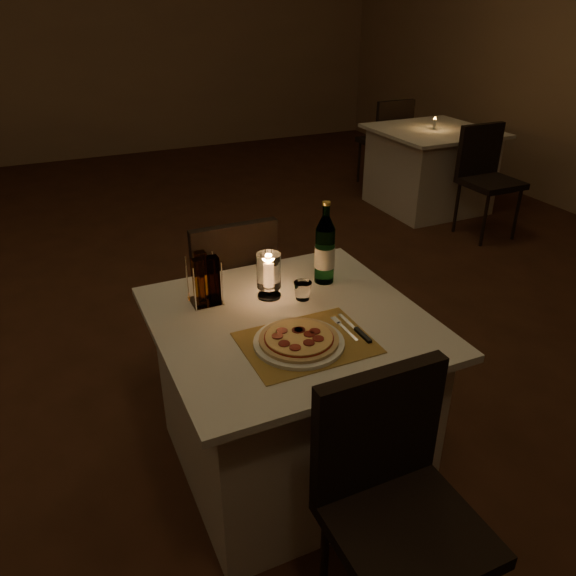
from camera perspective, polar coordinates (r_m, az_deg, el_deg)
name	(u,v)px	position (r m, az deg, el deg)	size (l,w,h in m)	color
floor	(189,383)	(3.08, -10.04, -9.48)	(8.00, 10.00, 0.02)	#432315
wall_back	(56,27)	(7.45, -22.52, 23.32)	(8.00, 0.02, 3.00)	#957456
main_table	(290,395)	(2.34, 0.21, -10.80)	(1.00, 1.00, 0.74)	silver
chair_near	(392,488)	(1.77, 10.57, -19.33)	(0.42, 0.42, 0.90)	black
chair_far	(230,284)	(2.81, -5.92, 0.38)	(0.42, 0.42, 0.90)	black
placemat	(307,343)	(1.98, 1.89, -5.58)	(0.45, 0.34, 0.00)	#A37C38
plate	(299,343)	(1.97, 1.11, -5.56)	(0.32, 0.32, 0.01)	white
pizza	(299,339)	(1.96, 1.11, -5.17)	(0.28, 0.28, 0.02)	#D8B77F
fork	(343,327)	(2.08, 5.58, -3.96)	(0.02, 0.18, 0.00)	silver
knife	(360,332)	(2.05, 7.28, -4.47)	(0.02, 0.22, 0.01)	black
tumbler	(303,291)	(2.25, 1.50, -0.26)	(0.07, 0.07, 0.07)	white
water_bottle	(325,250)	(2.35, 3.76, 3.83)	(0.09, 0.09, 0.36)	#539B5F
hurricane_candle	(269,272)	(2.23, -1.98, 1.63)	(0.10, 0.10, 0.19)	white
cruet_caddy	(205,281)	(2.21, -8.43, 0.68)	(0.12, 0.12, 0.21)	white
neighbor_table_right	(429,169)	(5.54, 14.14, 11.68)	(1.00, 1.00, 0.74)	silver
neighbor_chair_ra	(485,170)	(4.98, 19.41, 11.28)	(0.42, 0.42, 0.90)	black
neighbor_chair_rb	(388,134)	(6.06, 10.13, 15.11)	(0.42, 0.42, 0.90)	black
neighbor_candle_right	(434,124)	(5.45, 14.65, 15.85)	(0.03, 0.03, 0.11)	white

